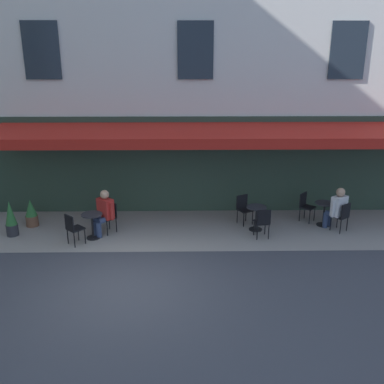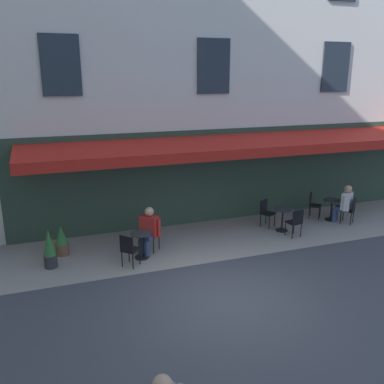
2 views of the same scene
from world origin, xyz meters
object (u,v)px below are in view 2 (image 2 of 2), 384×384
object	(u,v)px
cafe_table_near_entrance	(331,207)
cafe_chair_black_kerbside	(296,221)
potted_plant_by_steps	(62,241)
cafe_chair_black_near_door	(266,211)
cafe_chair_black_corner_left	(313,203)
cafe_chair_black_under_awning	(152,232)
seated_companion_in_white	(344,203)
cafe_table_streetside	(283,217)
cafe_table_mid_terrace	(141,242)
cafe_chair_black_back_row	(129,248)
cafe_chair_black_corner_right	(350,208)
potted_plant_entrance_right	(50,249)
seated_patron_in_red	(148,229)

from	to	relation	value
cafe_table_near_entrance	cafe_chair_black_kerbside	xyz separation A→B (m)	(2.08, 0.95, 0.06)
potted_plant_by_steps	cafe_chair_black_near_door	bearing A→B (deg)	-178.93
cafe_chair_black_corner_left	cafe_chair_black_kerbside	world-z (taller)	same
cafe_chair_black_under_awning	potted_plant_by_steps	world-z (taller)	cafe_chair_black_under_awning
cafe_chair_black_corner_left	seated_companion_in_white	distance (m)	1.06
cafe_table_streetside	potted_plant_by_steps	bearing A→B (deg)	-3.56
cafe_chair_black_under_awning	cafe_chair_black_near_door	xyz separation A→B (m)	(-4.07, -0.62, 0.00)
cafe_table_mid_terrace	cafe_table_streetside	distance (m)	4.84
cafe_table_mid_terrace	cafe_chair_black_near_door	size ratio (longest dim) A/B	0.82
cafe_chair_black_under_awning	seated_companion_in_white	bearing A→B (deg)	-179.46
cafe_chair_black_under_awning	cafe_chair_black_back_row	bearing A→B (deg)	46.75
cafe_chair_black_near_door	potted_plant_by_steps	size ratio (longest dim) A/B	1.06
cafe_chair_black_kerbside	potted_plant_by_steps	size ratio (longest dim) A/B	1.06
cafe_chair_black_corner_right	potted_plant_by_steps	distance (m)	9.45
cafe_chair_black_corner_left	potted_plant_entrance_right	bearing A→B (deg)	6.73
cafe_table_near_entrance	cafe_chair_black_kerbside	bearing A→B (deg)	24.65
cafe_chair_black_kerbside	seated_patron_in_red	bearing A→B (deg)	-4.95
cafe_chair_black_corner_left	cafe_chair_black_kerbside	size ratio (longest dim) A/B	1.00
cafe_chair_black_kerbside	cafe_chair_black_corner_left	bearing A→B (deg)	-139.45
cafe_table_near_entrance	seated_patron_in_red	bearing A→B (deg)	4.74
potted_plant_entrance_right	cafe_chair_black_corner_left	bearing A→B (deg)	-173.27
cafe_table_near_entrance	potted_plant_entrance_right	size ratio (longest dim) A/B	0.70
cafe_chair_black_corner_left	seated_companion_in_white	world-z (taller)	seated_companion_in_white
potted_plant_by_steps	cafe_table_near_entrance	bearing A→B (deg)	179.36
cafe_table_near_entrance	cafe_table_mid_terrace	world-z (taller)	same
cafe_chair_black_corner_left	seated_patron_in_red	xyz separation A→B (m)	(6.22, 0.98, 0.17)
cafe_table_mid_terrace	cafe_chair_black_back_row	world-z (taller)	cafe_chair_black_back_row
cafe_table_streetside	cafe_chair_black_kerbside	distance (m)	0.63
cafe_chair_black_back_row	seated_patron_in_red	xyz separation A→B (m)	(-0.72, -0.76, 0.17)
cafe_table_near_entrance	cafe_table_streetside	bearing A→B (deg)	8.61
cafe_table_mid_terrace	potted_plant_entrance_right	xyz separation A→B (m)	(2.41, -0.23, 0.03)
cafe_chair_black_back_row	cafe_chair_black_near_door	world-z (taller)	same
cafe_table_streetside	cafe_chair_black_near_door	world-z (taller)	cafe_chair_black_near_door
seated_companion_in_white	cafe_chair_black_corner_left	bearing A→B (deg)	-46.22
seated_companion_in_white	seated_patron_in_red	bearing A→B (deg)	1.84
cafe_chair_black_corner_right	cafe_table_mid_terrace	distance (m)	7.36
cafe_table_near_entrance	cafe_chair_black_back_row	xyz separation A→B (m)	(7.41, 1.32, 0.06)
cafe_chair_black_kerbside	seated_patron_in_red	distance (m)	4.63
cafe_chair_black_back_row	potted_plant_entrance_right	distance (m)	2.09
cafe_chair_black_under_awning	seated_companion_in_white	size ratio (longest dim) A/B	0.68
seated_patron_in_red	cafe_chair_black_corner_right	bearing A→B (deg)	-179.60
cafe_chair_black_back_row	cafe_chair_black_corner_right	bearing A→B (deg)	-174.06
cafe_table_mid_terrace	cafe_chair_black_near_door	xyz separation A→B (m)	(-4.50, -1.08, 0.06)
seated_patron_in_red	cafe_chair_black_kerbside	bearing A→B (deg)	175.05
cafe_chair_black_corner_right	cafe_chair_black_near_door	distance (m)	2.94
cafe_chair_black_under_awning	potted_plant_by_steps	size ratio (longest dim) A/B	1.06
potted_plant_by_steps	seated_patron_in_red	bearing A→B (deg)	164.49
cafe_chair_black_corner_right	cafe_chair_black_back_row	xyz separation A→B (m)	(7.79, 0.81, 0.00)
potted_plant_by_steps	cafe_chair_black_corner_right	bearing A→B (deg)	176.32
cafe_chair_black_near_door	seated_companion_in_white	xyz separation A→B (m)	(-2.72, 0.56, 0.17)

